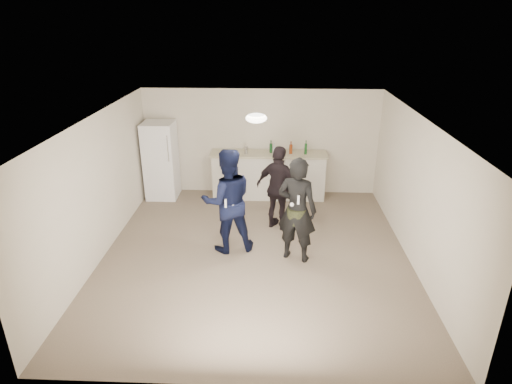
{
  "coord_description": "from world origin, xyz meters",
  "views": [
    {
      "loc": [
        0.29,
        -6.76,
        4.08
      ],
      "look_at": [
        0.0,
        0.2,
        1.15
      ],
      "focal_mm": 30.0,
      "sensor_mm": 36.0,
      "label": 1
    }
  ],
  "objects_px": {
    "counter": "(269,176)",
    "spectator": "(279,188)",
    "shaker": "(246,150)",
    "woman": "(297,210)",
    "fridge": "(161,160)",
    "man": "(228,201)"
  },
  "relations": [
    {
      "from": "counter",
      "to": "man",
      "type": "height_order",
      "value": "man"
    },
    {
      "from": "counter",
      "to": "woman",
      "type": "relative_size",
      "value": 1.37
    },
    {
      "from": "counter",
      "to": "spectator",
      "type": "distance_m",
      "value": 1.64
    },
    {
      "from": "shaker",
      "to": "woman",
      "type": "bearing_deg",
      "value": -68.92
    },
    {
      "from": "man",
      "to": "fridge",
      "type": "bearing_deg",
      "value": -67.87
    },
    {
      "from": "counter",
      "to": "woman",
      "type": "xyz_separation_m",
      "value": [
        0.52,
        -2.76,
        0.42
      ]
    },
    {
      "from": "shaker",
      "to": "fridge",
      "type": "bearing_deg",
      "value": -179.69
    },
    {
      "from": "man",
      "to": "spectator",
      "type": "distance_m",
      "value": 1.29
    },
    {
      "from": "fridge",
      "to": "spectator",
      "type": "bearing_deg",
      "value": -29.0
    },
    {
      "from": "fridge",
      "to": "shaker",
      "type": "xyz_separation_m",
      "value": [
        1.99,
        0.01,
        0.28
      ]
    },
    {
      "from": "fridge",
      "to": "shaker",
      "type": "height_order",
      "value": "fridge"
    },
    {
      "from": "shaker",
      "to": "spectator",
      "type": "relative_size",
      "value": 0.1
    },
    {
      "from": "shaker",
      "to": "spectator",
      "type": "height_order",
      "value": "spectator"
    },
    {
      "from": "man",
      "to": "woman",
      "type": "height_order",
      "value": "man"
    },
    {
      "from": "counter",
      "to": "man",
      "type": "bearing_deg",
      "value": -105.87
    },
    {
      "from": "counter",
      "to": "shaker",
      "type": "distance_m",
      "value": 0.83
    },
    {
      "from": "counter",
      "to": "man",
      "type": "relative_size",
      "value": 1.34
    },
    {
      "from": "man",
      "to": "spectator",
      "type": "bearing_deg",
      "value": -151.13
    },
    {
      "from": "shaker",
      "to": "spectator",
      "type": "bearing_deg",
      "value": -63.91
    },
    {
      "from": "woman",
      "to": "man",
      "type": "bearing_deg",
      "value": 7.13
    },
    {
      "from": "counter",
      "to": "woman",
      "type": "bearing_deg",
      "value": -79.31
    },
    {
      "from": "fridge",
      "to": "woman",
      "type": "relative_size",
      "value": 0.95
    }
  ]
}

